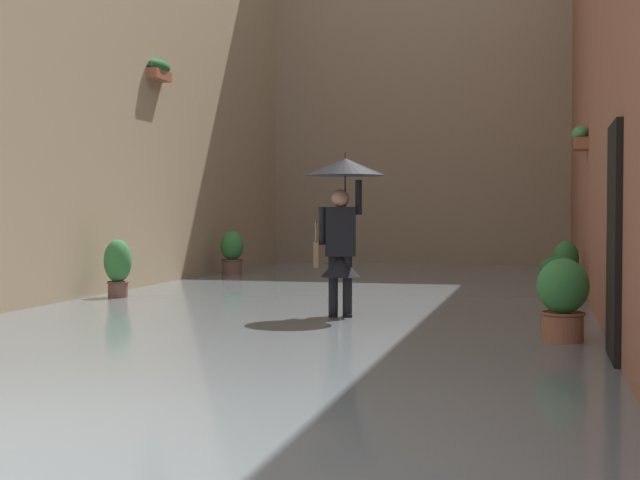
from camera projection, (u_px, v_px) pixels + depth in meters
ground_plane at (338, 301)px, 14.31m from camera, size 60.00×60.00×0.00m
flood_water at (338, 299)px, 14.31m from camera, size 8.34×24.52×0.07m
building_facade_far at (423, 51)px, 24.00m from camera, size 11.14×1.80×11.24m
person_wading at (343, 204)px, 11.55m from camera, size 1.02×1.02×2.14m
potted_plant_far_left at (566, 267)px, 15.09m from camera, size 0.41×0.41×0.91m
potted_plant_far_right at (232, 253)px, 19.31m from camera, size 0.50×0.50×0.98m
potted_plant_mid_left at (563, 299)px, 9.40m from camera, size 0.53×0.53×0.92m
potted_plant_near_left at (558, 275)px, 13.96m from camera, size 0.56×0.56×0.72m
potted_plant_near_right at (118, 267)px, 14.21m from camera, size 0.43×0.43×0.97m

